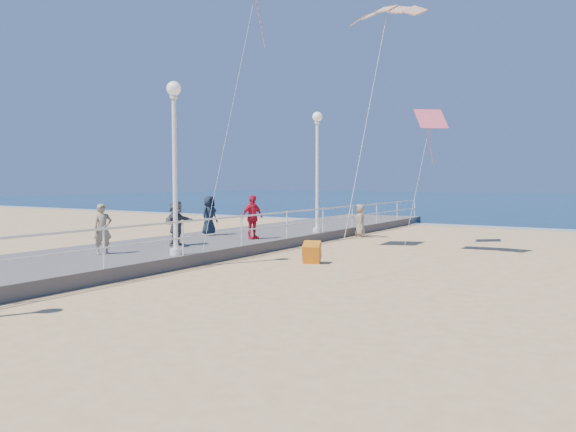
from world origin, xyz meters
The scene contains 15 objects.
ground centered at (0.00, 0.00, 0.00)m, with size 160.00×160.00×0.00m, color #E9BC7A.
ocean centered at (0.00, 65.00, 0.01)m, with size 160.00×90.00×0.05m, color navy.
surf_line centered at (0.00, 20.50, 0.03)m, with size 160.00×1.20×0.04m, color silver.
boardwalk centered at (-7.50, 0.00, 0.20)m, with size 5.00×44.00×0.40m, color slate.
railing centered at (-5.05, 0.00, 1.25)m, with size 0.05×42.00×0.55m.
lamp_post_mid centered at (-5.35, 0.00, 3.66)m, with size 0.44×0.44×5.32m.
lamp_post_far centered at (-5.35, 9.00, 3.66)m, with size 0.44×0.44×5.32m.
spectator_3 centered at (-6.08, 5.08, 1.27)m, with size 1.02×0.42×1.74m, color red.
spectator_4 centered at (-8.53, 5.39, 1.23)m, with size 0.81×0.53×1.66m, color #162232.
spectator_5 centered at (-7.07, 1.87, 1.21)m, with size 1.51×0.48×1.63m, color #525256.
spectator_6 centered at (-7.44, -1.05, 1.19)m, with size 0.58×0.38×1.58m, color gray.
beach_walker_c centered at (-4.52, 11.78, 0.78)m, with size 0.76×0.50×1.56m, color gray.
box_kite centered at (-2.22, 3.03, 0.30)m, with size 0.55×0.55×0.60m, color #DE430D.
kite_parafoil centered at (-0.59, 5.12, 8.40)m, with size 2.55×0.90×0.30m, color #DD5E1A, non-canonical shape.
kite_diamond_pink centered at (-0.62, 10.14, 5.25)m, with size 1.20×1.20×0.02m, color #F95B6F.
Camera 1 is at (6.74, -12.79, 2.72)m, focal length 35.00 mm.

